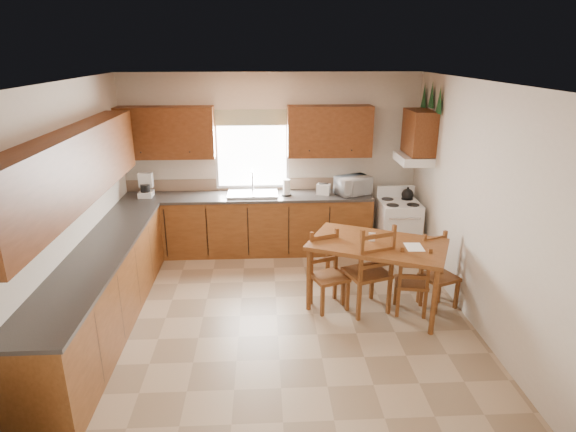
{
  "coord_description": "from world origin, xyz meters",
  "views": [
    {
      "loc": [
        -0.13,
        -5.05,
        3.02
      ],
      "look_at": [
        0.15,
        0.3,
        1.15
      ],
      "focal_mm": 30.0,
      "sensor_mm": 36.0,
      "label": 1
    }
  ],
  "objects_px": {
    "stove": "(398,230)",
    "chair_near_left": "(367,267)",
    "microwave": "(353,185)",
    "chair_far_right": "(440,272)",
    "dining_table": "(376,275)",
    "chair_far_left": "(330,272)",
    "chair_near_right": "(412,278)"
  },
  "relations": [
    {
      "from": "stove",
      "to": "chair_near_left",
      "type": "bearing_deg",
      "value": -116.89
    },
    {
      "from": "microwave",
      "to": "chair_far_right",
      "type": "relative_size",
      "value": 0.51
    },
    {
      "from": "stove",
      "to": "chair_far_right",
      "type": "height_order",
      "value": "chair_far_right"
    },
    {
      "from": "microwave",
      "to": "chair_near_left",
      "type": "xyz_separation_m",
      "value": [
        -0.14,
        -1.84,
        -0.5
      ]
    },
    {
      "from": "dining_table",
      "to": "chair_far_left",
      "type": "height_order",
      "value": "chair_far_left"
    },
    {
      "from": "microwave",
      "to": "dining_table",
      "type": "distance_m",
      "value": 1.87
    },
    {
      "from": "chair_near_right",
      "to": "chair_far_left",
      "type": "bearing_deg",
      "value": 1.42
    },
    {
      "from": "microwave",
      "to": "chair_far_right",
      "type": "xyz_separation_m",
      "value": [
        0.77,
        -1.8,
        -0.61
      ]
    },
    {
      "from": "chair_near_left",
      "to": "chair_far_right",
      "type": "xyz_separation_m",
      "value": [
        0.91,
        0.04,
        -0.11
      ]
    },
    {
      "from": "microwave",
      "to": "dining_table",
      "type": "height_order",
      "value": "microwave"
    },
    {
      "from": "microwave",
      "to": "chair_far_left",
      "type": "height_order",
      "value": "microwave"
    },
    {
      "from": "chair_far_right",
      "to": "dining_table",
      "type": "bearing_deg",
      "value": 155.21
    },
    {
      "from": "stove",
      "to": "dining_table",
      "type": "bearing_deg",
      "value": -114.06
    },
    {
      "from": "stove",
      "to": "chair_far_left",
      "type": "bearing_deg",
      "value": -129.6
    },
    {
      "from": "chair_far_left",
      "to": "chair_near_right",
      "type": "bearing_deg",
      "value": -28.81
    },
    {
      "from": "microwave",
      "to": "dining_table",
      "type": "bearing_deg",
      "value": -113.37
    },
    {
      "from": "chair_near_left",
      "to": "chair_far_right",
      "type": "distance_m",
      "value": 0.92
    },
    {
      "from": "chair_far_right",
      "to": "chair_near_left",
      "type": "bearing_deg",
      "value": 160.6
    },
    {
      "from": "stove",
      "to": "chair_far_left",
      "type": "xyz_separation_m",
      "value": [
        -1.24,
        -1.47,
        0.05
      ]
    },
    {
      "from": "dining_table",
      "to": "chair_far_right",
      "type": "xyz_separation_m",
      "value": [
        0.78,
        -0.04,
        0.03
      ]
    },
    {
      "from": "microwave",
      "to": "chair_near_right",
      "type": "bearing_deg",
      "value": -101.67
    },
    {
      "from": "chair_far_left",
      "to": "chair_near_left",
      "type": "bearing_deg",
      "value": -29.31
    },
    {
      "from": "microwave",
      "to": "chair_far_right",
      "type": "height_order",
      "value": "microwave"
    },
    {
      "from": "microwave",
      "to": "chair_near_right",
      "type": "distance_m",
      "value": 2.05
    },
    {
      "from": "chair_near_right",
      "to": "chair_far_right",
      "type": "xyz_separation_m",
      "value": [
        0.38,
        0.12,
        0.01
      ]
    },
    {
      "from": "chair_near_right",
      "to": "chair_far_right",
      "type": "height_order",
      "value": "chair_far_right"
    },
    {
      "from": "microwave",
      "to": "chair_near_right",
      "type": "height_order",
      "value": "microwave"
    },
    {
      "from": "chair_near_right",
      "to": "microwave",
      "type": "bearing_deg",
      "value": -68.46
    },
    {
      "from": "microwave",
      "to": "dining_table",
      "type": "xyz_separation_m",
      "value": [
        -0.01,
        -1.76,
        -0.64
      ]
    },
    {
      "from": "chair_near_left",
      "to": "chair_near_right",
      "type": "bearing_deg",
      "value": 152.84
    },
    {
      "from": "dining_table",
      "to": "chair_far_left",
      "type": "distance_m",
      "value": 0.57
    },
    {
      "from": "stove",
      "to": "chair_near_left",
      "type": "distance_m",
      "value": 1.74
    }
  ]
}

